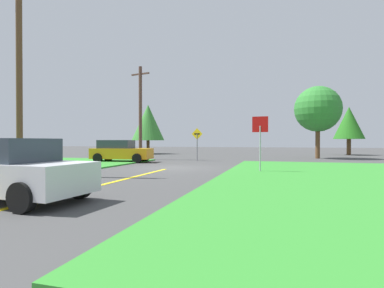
{
  "coord_description": "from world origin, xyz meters",
  "views": [
    {
      "loc": [
        6.01,
        -16.55,
        1.56
      ],
      "look_at": [
        0.04,
        4.22,
        1.34
      ],
      "focal_mm": 28.36,
      "sensor_mm": 36.0,
      "label": 1
    }
  ],
  "objects_px": {
    "parked_car_near_building": "(120,151)",
    "utility_pole_mid": "(140,112)",
    "oak_tree_left": "(148,123)",
    "utility_pole_near": "(19,69)",
    "pine_tree_center": "(349,123)",
    "oak_tree_right": "(318,109)",
    "stop_sign": "(260,133)",
    "car_behind_on_main_road": "(9,170)",
    "direction_sign": "(197,141)"
  },
  "relations": [
    {
      "from": "stop_sign",
      "to": "utility_pole_mid",
      "type": "height_order",
      "value": "utility_pole_mid"
    },
    {
      "from": "parked_car_near_building",
      "to": "oak_tree_left",
      "type": "relative_size",
      "value": 0.75
    },
    {
      "from": "car_behind_on_main_road",
      "to": "oak_tree_right",
      "type": "height_order",
      "value": "oak_tree_right"
    },
    {
      "from": "stop_sign",
      "to": "car_behind_on_main_road",
      "type": "height_order",
      "value": "stop_sign"
    },
    {
      "from": "parked_car_near_building",
      "to": "utility_pole_mid",
      "type": "distance_m",
      "value": 4.64
    },
    {
      "from": "utility_pole_near",
      "to": "utility_pole_mid",
      "type": "bearing_deg",
      "value": 90.23
    },
    {
      "from": "stop_sign",
      "to": "direction_sign",
      "type": "distance_m",
      "value": 9.3
    },
    {
      "from": "parked_car_near_building",
      "to": "pine_tree_center",
      "type": "relative_size",
      "value": 0.84
    },
    {
      "from": "stop_sign",
      "to": "utility_pole_near",
      "type": "relative_size",
      "value": 0.3
    },
    {
      "from": "parked_car_near_building",
      "to": "pine_tree_center",
      "type": "height_order",
      "value": "pine_tree_center"
    },
    {
      "from": "pine_tree_center",
      "to": "oak_tree_right",
      "type": "height_order",
      "value": "oak_tree_right"
    },
    {
      "from": "utility_pole_near",
      "to": "direction_sign",
      "type": "distance_m",
      "value": 13.38
    },
    {
      "from": "utility_pole_near",
      "to": "oak_tree_right",
      "type": "xyz_separation_m",
      "value": [
        14.45,
        18.04,
        -0.39
      ]
    },
    {
      "from": "car_behind_on_main_road",
      "to": "direction_sign",
      "type": "xyz_separation_m",
      "value": [
        0.57,
        16.66,
        0.79
      ]
    },
    {
      "from": "utility_pole_near",
      "to": "oak_tree_left",
      "type": "relative_size",
      "value": 1.55
    },
    {
      "from": "utility_pole_near",
      "to": "oak_tree_left",
      "type": "height_order",
      "value": "utility_pole_near"
    },
    {
      "from": "stop_sign",
      "to": "pine_tree_center",
      "type": "distance_m",
      "value": 23.56
    },
    {
      "from": "parked_car_near_building",
      "to": "utility_pole_near",
      "type": "distance_m",
      "value": 9.87
    },
    {
      "from": "stop_sign",
      "to": "direction_sign",
      "type": "xyz_separation_m",
      "value": [
        -5.27,
        7.66,
        -0.36
      ]
    },
    {
      "from": "direction_sign",
      "to": "oak_tree_right",
      "type": "bearing_deg",
      "value": 32.51
    },
    {
      "from": "direction_sign",
      "to": "pine_tree_center",
      "type": "relative_size",
      "value": 0.48
    },
    {
      "from": "utility_pole_mid",
      "to": "oak_tree_left",
      "type": "height_order",
      "value": "utility_pole_mid"
    },
    {
      "from": "stop_sign",
      "to": "utility_pole_mid",
      "type": "distance_m",
      "value": 13.23
    },
    {
      "from": "oak_tree_right",
      "to": "utility_pole_mid",
      "type": "bearing_deg",
      "value": -158.68
    },
    {
      "from": "oak_tree_left",
      "to": "utility_pole_mid",
      "type": "bearing_deg",
      "value": -68.93
    },
    {
      "from": "car_behind_on_main_road",
      "to": "utility_pole_near",
      "type": "xyz_separation_m",
      "value": [
        -4.42,
        4.65,
        3.96
      ]
    },
    {
      "from": "direction_sign",
      "to": "oak_tree_right",
      "type": "distance_m",
      "value": 11.56
    },
    {
      "from": "parked_car_near_building",
      "to": "utility_pole_mid",
      "type": "xyz_separation_m",
      "value": [
        0.0,
        3.34,
        3.23
      ]
    },
    {
      "from": "car_behind_on_main_road",
      "to": "pine_tree_center",
      "type": "distance_m",
      "value": 34.18
    },
    {
      "from": "direction_sign",
      "to": "oak_tree_left",
      "type": "relative_size",
      "value": 0.43
    },
    {
      "from": "oak_tree_right",
      "to": "parked_car_near_building",
      "type": "bearing_deg",
      "value": -148.17
    },
    {
      "from": "stop_sign",
      "to": "oak_tree_right",
      "type": "relative_size",
      "value": 0.43
    },
    {
      "from": "direction_sign",
      "to": "oak_tree_right",
      "type": "height_order",
      "value": "oak_tree_right"
    },
    {
      "from": "pine_tree_center",
      "to": "utility_pole_mid",
      "type": "bearing_deg",
      "value": -143.26
    },
    {
      "from": "parked_car_near_building",
      "to": "direction_sign",
      "type": "bearing_deg",
      "value": 24.38
    },
    {
      "from": "parked_car_near_building",
      "to": "utility_pole_mid",
      "type": "relative_size",
      "value": 0.58
    },
    {
      "from": "parked_car_near_building",
      "to": "car_behind_on_main_road",
      "type": "relative_size",
      "value": 1.03
    },
    {
      "from": "stop_sign",
      "to": "parked_car_near_building",
      "type": "bearing_deg",
      "value": -19.92
    },
    {
      "from": "utility_pole_near",
      "to": "pine_tree_center",
      "type": "relative_size",
      "value": 1.72
    },
    {
      "from": "parked_car_near_building",
      "to": "car_behind_on_main_road",
      "type": "xyz_separation_m",
      "value": [
        4.47,
        -13.69,
        0.0
      ]
    },
    {
      "from": "utility_pole_near",
      "to": "direction_sign",
      "type": "height_order",
      "value": "utility_pole_near"
    },
    {
      "from": "stop_sign",
      "to": "parked_car_near_building",
      "type": "xyz_separation_m",
      "value": [
        -10.31,
        4.69,
        -1.15
      ]
    },
    {
      "from": "parked_car_near_building",
      "to": "car_behind_on_main_road",
      "type": "distance_m",
      "value": 14.4
    },
    {
      "from": "pine_tree_center",
      "to": "utility_pole_near",
      "type": "bearing_deg",
      "value": -125.28
    },
    {
      "from": "stop_sign",
      "to": "oak_tree_left",
      "type": "bearing_deg",
      "value": -47.69
    },
    {
      "from": "utility_pole_mid",
      "to": "oak_tree_right",
      "type": "distance_m",
      "value": 15.57
    },
    {
      "from": "parked_car_near_building",
      "to": "oak_tree_left",
      "type": "xyz_separation_m",
      "value": [
        -4.05,
        13.84,
        2.98
      ]
    },
    {
      "from": "utility_pole_near",
      "to": "utility_pole_mid",
      "type": "xyz_separation_m",
      "value": [
        -0.05,
        12.38,
        -0.74
      ]
    },
    {
      "from": "parked_car_near_building",
      "to": "pine_tree_center",
      "type": "distance_m",
      "value": 25.58
    },
    {
      "from": "car_behind_on_main_road",
      "to": "utility_pole_near",
      "type": "height_order",
      "value": "utility_pole_near"
    }
  ]
}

